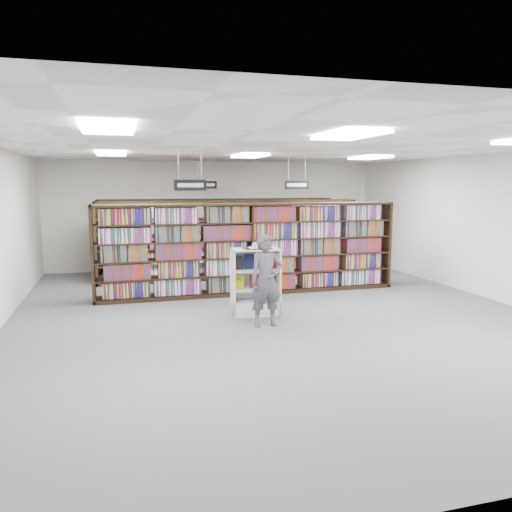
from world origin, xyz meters
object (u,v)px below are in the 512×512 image
object	(u,v)px
open_book	(257,247)
shopper	(266,281)
bookshelf_row_near	(250,249)
endcap_display	(255,292)

from	to	relation	value
open_book	shopper	distance (m)	0.95
bookshelf_row_near	endcap_display	xyz separation A→B (m)	(-0.39, -1.86, -0.60)
bookshelf_row_near	shopper	size ratio (longest dim) A/B	4.24
open_book	shopper	size ratio (longest dim) A/B	0.33
endcap_display	bookshelf_row_near	bearing A→B (deg)	82.76
bookshelf_row_near	endcap_display	size ratio (longest dim) A/B	5.37
bookshelf_row_near	open_book	size ratio (longest dim) A/B	12.91
bookshelf_row_near	endcap_display	bearing A→B (deg)	-101.91
endcap_display	open_book	world-z (taller)	open_book
endcap_display	open_book	size ratio (longest dim) A/B	2.40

